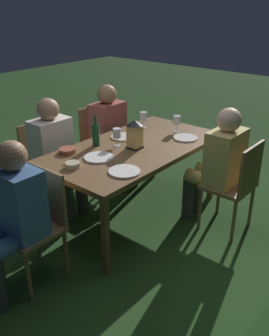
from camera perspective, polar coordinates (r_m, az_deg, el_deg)
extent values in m
plane|color=#26471E|center=(3.78, 0.00, -7.18)|extent=(16.00, 16.00, 0.00)
cube|color=brown|center=(3.46, 0.00, 3.02)|extent=(1.75, 0.93, 0.04)
cube|color=brown|center=(4.41, 2.85, 2.67)|extent=(0.05, 0.05, 0.70)
cube|color=brown|center=(3.39, -14.06, -5.17)|extent=(0.05, 0.05, 0.70)
cube|color=brown|center=(4.02, 11.78, -0.07)|extent=(0.05, 0.05, 0.70)
cube|color=brown|center=(2.87, -4.45, -10.37)|extent=(0.05, 0.05, 0.70)
cube|color=brown|center=(2.88, -15.73, -9.11)|extent=(0.40, 0.42, 0.03)
cube|color=brown|center=(2.86, -13.19, -3.86)|extent=(0.03, 0.40, 0.42)
cylinder|color=brown|center=(2.82, -15.91, -15.71)|extent=(0.03, 0.03, 0.42)
cylinder|color=brown|center=(3.07, -19.86, -12.54)|extent=(0.03, 0.03, 0.42)
cylinder|color=brown|center=(2.97, -10.44, -12.76)|extent=(0.03, 0.03, 0.42)
cylinder|color=brown|center=(3.21, -14.66, -10.03)|extent=(0.03, 0.03, 0.42)
cube|color=#426699|center=(2.72, -17.39, -4.94)|extent=(0.24, 0.38, 0.50)
sphere|color=#997051|center=(2.58, -18.34, 1.76)|extent=(0.21, 0.21, 0.21)
cylinder|color=#426699|center=(2.72, -18.16, -10.99)|extent=(0.36, 0.13, 0.13)
cube|color=brown|center=(3.49, 14.15, -2.65)|extent=(0.42, 0.40, 0.03)
cube|color=brown|center=(3.33, 17.39, -0.13)|extent=(0.40, 0.03, 0.42)
cylinder|color=brown|center=(3.53, 9.97, -6.16)|extent=(0.03, 0.03, 0.42)
cylinder|color=brown|center=(3.81, 12.77, -3.97)|extent=(0.03, 0.03, 0.42)
cylinder|color=brown|center=(3.40, 14.92, -7.93)|extent=(0.03, 0.03, 0.42)
cylinder|color=brown|center=(3.69, 17.42, -5.52)|extent=(0.03, 0.03, 0.42)
cube|color=tan|center=(3.41, 13.71, 1.60)|extent=(0.38, 0.24, 0.50)
sphere|color=beige|center=(3.29, 14.30, 7.13)|extent=(0.21, 0.21, 0.21)
cylinder|color=tan|center=(3.49, 10.61, -1.83)|extent=(0.13, 0.36, 0.13)
cylinder|color=tan|center=(3.63, 12.05, -0.85)|extent=(0.13, 0.36, 0.13)
cylinder|color=#333338|center=(3.67, 8.17, -4.45)|extent=(0.11, 0.11, 0.45)
cylinder|color=#333338|center=(3.81, 9.64, -3.43)|extent=(0.11, 0.11, 0.45)
cube|color=brown|center=(3.85, -12.79, 0.12)|extent=(0.42, 0.40, 0.03)
cube|color=brown|center=(3.91, -14.79, 3.85)|extent=(0.40, 0.02, 0.42)
cylinder|color=brown|center=(3.93, -8.90, -2.70)|extent=(0.03, 0.03, 0.42)
cylinder|color=brown|center=(3.73, -13.04, -4.60)|extent=(0.03, 0.03, 0.42)
cylinder|color=brown|center=(4.17, -12.01, -1.29)|extent=(0.03, 0.03, 0.42)
cylinder|color=brown|center=(3.98, -16.03, -3.00)|extent=(0.03, 0.03, 0.42)
cube|color=white|center=(3.71, -12.60, 3.60)|extent=(0.38, 0.24, 0.50)
sphere|color=tan|center=(3.60, -13.10, 8.72)|extent=(0.21, 0.21, 0.21)
cylinder|color=white|center=(3.74, -9.87, 0.13)|extent=(0.13, 0.36, 0.13)
cylinder|color=white|center=(3.64, -12.01, -0.77)|extent=(0.13, 0.36, 0.13)
cylinder|color=#333338|center=(3.74, -8.01, -3.85)|extent=(0.11, 0.11, 0.45)
cylinder|color=#333338|center=(3.64, -10.10, -4.86)|extent=(0.11, 0.11, 0.45)
cube|color=brown|center=(4.33, -4.57, 3.42)|extent=(0.42, 0.40, 0.03)
cube|color=brown|center=(4.38, -6.44, 6.73)|extent=(0.40, 0.02, 0.42)
cylinder|color=brown|center=(4.42, -1.27, 0.84)|extent=(0.03, 0.03, 0.42)
cylinder|color=brown|center=(4.19, -4.53, -0.67)|extent=(0.03, 0.03, 0.42)
cylinder|color=brown|center=(4.64, -4.43, 1.93)|extent=(0.03, 0.03, 0.42)
cylinder|color=brown|center=(4.41, -7.69, 0.54)|extent=(0.03, 0.03, 0.42)
cube|color=#9E4C47|center=(4.20, -4.11, 6.61)|extent=(0.38, 0.24, 0.50)
sphere|color=#997051|center=(4.10, -4.25, 11.19)|extent=(0.21, 0.21, 0.21)
cylinder|color=#9E4C47|center=(4.25, -1.80, 3.49)|extent=(0.13, 0.36, 0.13)
cylinder|color=#9E4C47|center=(4.12, -3.47, 2.80)|extent=(0.13, 0.36, 0.13)
cylinder|color=#333338|center=(4.24, -0.15, -0.01)|extent=(0.11, 0.11, 0.45)
cylinder|color=#333338|center=(4.12, -1.77, -0.81)|extent=(0.11, 0.11, 0.45)
cube|color=black|center=(3.40, 0.04, 3.21)|extent=(0.12, 0.12, 0.01)
cube|color=#F9D17A|center=(3.37, 0.04, 4.91)|extent=(0.11, 0.11, 0.20)
cone|color=black|center=(3.33, 0.04, 6.94)|extent=(0.15, 0.15, 0.05)
cylinder|color=#144723|center=(3.45, -5.94, 5.02)|extent=(0.07, 0.07, 0.20)
cylinder|color=#144723|center=(3.41, -6.05, 7.32)|extent=(0.03, 0.03, 0.09)
cylinder|color=silver|center=(3.96, 1.35, 6.24)|extent=(0.06, 0.06, 0.00)
cylinder|color=silver|center=(3.95, 1.35, 6.82)|extent=(0.01, 0.01, 0.08)
cylinder|color=silver|center=(3.92, 1.36, 7.97)|extent=(0.08, 0.08, 0.08)
cylinder|color=maroon|center=(3.93, 1.36, 7.63)|extent=(0.07, 0.07, 0.03)
cylinder|color=silver|center=(3.46, -2.68, 3.43)|extent=(0.06, 0.06, 0.00)
cylinder|color=silver|center=(3.44, -2.69, 4.08)|extent=(0.01, 0.01, 0.08)
cylinder|color=silver|center=(3.41, -2.72, 5.38)|extent=(0.08, 0.08, 0.08)
cylinder|color=maroon|center=(3.42, -2.71, 5.01)|extent=(0.07, 0.07, 0.03)
cylinder|color=silver|center=(3.86, 6.42, 5.58)|extent=(0.06, 0.06, 0.00)
cylinder|color=silver|center=(3.84, 6.45, 6.17)|extent=(0.01, 0.01, 0.08)
cylinder|color=silver|center=(3.82, 6.51, 7.35)|extent=(0.08, 0.08, 0.08)
cylinder|color=maroon|center=(3.83, 6.49, 7.01)|extent=(0.07, 0.07, 0.03)
cylinder|color=white|center=(3.19, -5.50, 1.62)|extent=(0.25, 0.25, 0.01)
cylinder|color=white|center=(2.92, -1.57, -0.52)|extent=(0.25, 0.25, 0.01)
cylinder|color=silver|center=(3.67, -1.70, 4.79)|extent=(0.25, 0.25, 0.01)
cylinder|color=silver|center=(3.67, 7.82, 4.59)|extent=(0.24, 0.24, 0.01)
cylinder|color=#BCAD8E|center=(3.04, -9.45, 0.46)|extent=(0.12, 0.12, 0.04)
cylinder|color=#424C1E|center=(3.04, -9.47, 0.62)|extent=(0.10, 0.10, 0.01)
cylinder|color=#9E5138|center=(3.34, -10.22, 2.64)|extent=(0.15, 0.15, 0.04)
cylinder|color=tan|center=(3.34, -10.23, 2.77)|extent=(0.13, 0.13, 0.01)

